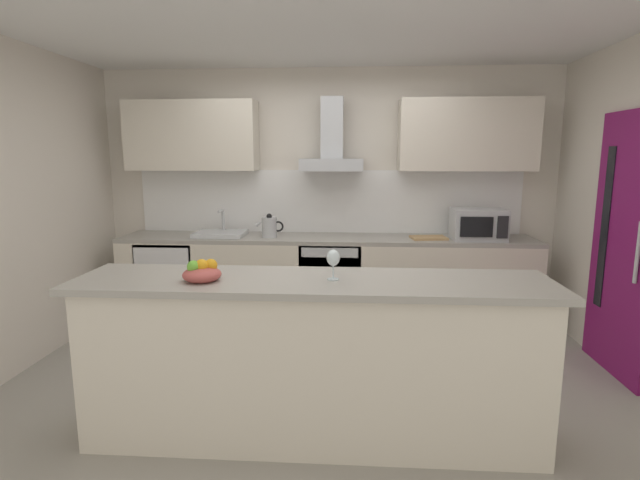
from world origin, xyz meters
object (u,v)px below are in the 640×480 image
(oven, at_px, (331,280))
(refrigerator, at_px, (173,280))
(wine_glass, at_px, (333,259))
(fruit_bowl, at_px, (202,273))
(chopping_board, at_px, (429,238))
(sink, at_px, (220,233))
(microwave, at_px, (478,224))
(kettle, at_px, (269,227))
(range_hood, at_px, (332,148))

(oven, bearing_deg, refrigerator, -179.91)
(wine_glass, relative_size, fruit_bowl, 0.81)
(refrigerator, bearing_deg, chopping_board, -0.46)
(sink, bearing_deg, microwave, -0.87)
(sink, distance_m, fruit_bowl, 2.22)
(refrigerator, relative_size, wine_glass, 4.78)
(wine_glass, bearing_deg, kettle, 109.43)
(oven, relative_size, refrigerator, 0.94)
(wine_glass, xyz_separation_m, chopping_board, (0.86, 2.06, -0.22))
(refrigerator, bearing_deg, kettle, -1.72)
(refrigerator, xyz_separation_m, sink, (0.52, 0.01, 0.50))
(microwave, xyz_separation_m, chopping_board, (-0.47, 0.00, -0.14))
(oven, xyz_separation_m, kettle, (-0.62, -0.03, 0.55))
(range_hood, bearing_deg, sink, -174.03)
(oven, bearing_deg, sink, 179.44)
(oven, distance_m, fruit_bowl, 2.32)
(oven, relative_size, wine_glass, 4.50)
(range_hood, relative_size, wine_glass, 4.05)
(range_hood, distance_m, fruit_bowl, 2.48)
(oven, bearing_deg, range_hood, 90.00)
(microwave, height_order, wine_glass, microwave)
(refrigerator, distance_m, sink, 0.72)
(range_hood, relative_size, chopping_board, 2.12)
(oven, bearing_deg, kettle, -176.88)
(wine_glass, bearing_deg, fruit_bowl, -174.86)
(microwave, bearing_deg, kettle, -179.84)
(range_hood, bearing_deg, microwave, -6.26)
(sink, height_order, wine_glass, wine_glass)
(refrigerator, distance_m, range_hood, 2.14)
(oven, relative_size, fruit_bowl, 3.64)
(sink, xyz_separation_m, fruit_bowl, (0.49, -2.17, 0.12))
(sink, distance_m, chopping_board, 2.10)
(chopping_board, bearing_deg, oven, 178.59)
(oven, height_order, refrigerator, oven)
(range_hood, xyz_separation_m, wine_glass, (0.11, -2.22, -0.66))
(chopping_board, bearing_deg, refrigerator, 179.54)
(refrigerator, relative_size, range_hood, 1.18)
(kettle, height_order, range_hood, range_hood)
(fruit_bowl, bearing_deg, chopping_board, 52.98)
(refrigerator, height_order, sink, sink)
(wine_glass, bearing_deg, microwave, 57.15)
(oven, height_order, microwave, microwave)
(oven, height_order, fruit_bowl, fruit_bowl)
(refrigerator, bearing_deg, wine_glass, -49.87)
(refrigerator, xyz_separation_m, kettle, (1.03, -0.03, 0.58))
(refrigerator, distance_m, microwave, 3.15)
(chopping_board, bearing_deg, fruit_bowl, -127.02)
(oven, relative_size, microwave, 1.60)
(microwave, xyz_separation_m, wine_glass, (-1.33, -2.06, 0.08))
(microwave, distance_m, fruit_bowl, 2.97)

